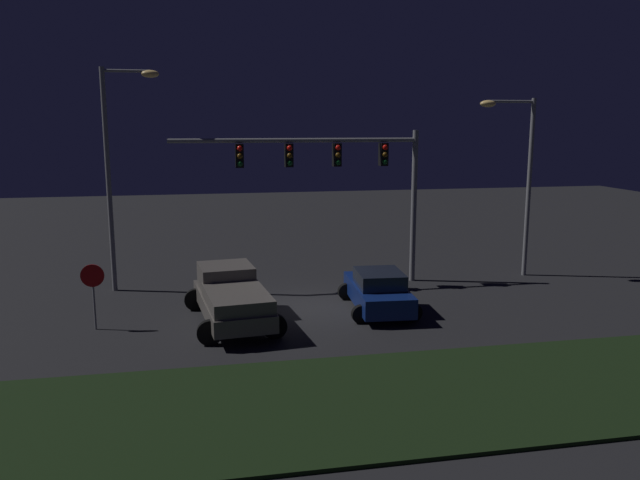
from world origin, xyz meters
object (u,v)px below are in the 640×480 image
at_px(pickup_truck, 231,294).
at_px(traffic_signal_gantry, 338,166).
at_px(stop_sign, 93,284).
at_px(street_lamp_left, 117,155).
at_px(car_sedan, 378,291).
at_px(street_lamp_right, 519,165).

height_order(pickup_truck, traffic_signal_gantry, traffic_signal_gantry).
bearing_deg(stop_sign, street_lamp_left, 85.27).
xyz_separation_m(traffic_signal_gantry, stop_sign, (-9.23, -4.34, -3.47)).
bearing_deg(car_sedan, traffic_signal_gantry, 12.75).
distance_m(car_sedan, traffic_signal_gantry, 5.91).
height_order(pickup_truck, street_lamp_right, street_lamp_right).
relative_size(pickup_truck, street_lamp_left, 0.62).
bearing_deg(pickup_truck, car_sedan, -92.57).
bearing_deg(pickup_truck, stop_sign, 83.30).
relative_size(pickup_truck, street_lamp_right, 0.71).
relative_size(car_sedan, street_lamp_left, 0.50).
xyz_separation_m(street_lamp_left, street_lamp_right, (16.97, -0.78, -0.56)).
bearing_deg(street_lamp_right, traffic_signal_gantry, 179.94).
distance_m(street_lamp_left, stop_sign, 6.48).
relative_size(street_lamp_left, street_lamp_right, 1.14).
height_order(street_lamp_right, stop_sign, street_lamp_right).
height_order(street_lamp_left, stop_sign, street_lamp_left).
relative_size(street_lamp_right, stop_sign, 3.52).
xyz_separation_m(car_sedan, stop_sign, (-9.86, -0.32, 0.82)).
xyz_separation_m(pickup_truck, street_lamp_left, (-4.08, 5.14, 4.53)).
distance_m(pickup_truck, car_sedan, 5.38).
bearing_deg(street_lamp_right, car_sedan, -151.97).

